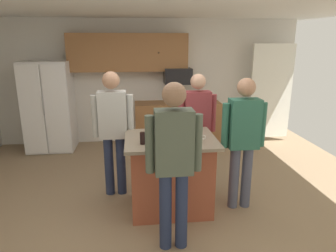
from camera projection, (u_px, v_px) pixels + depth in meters
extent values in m
plane|color=#937A5B|center=(159.00, 201.00, 4.25)|extent=(7.04, 7.04, 0.00)
plane|color=white|center=(157.00, 1.00, 3.54)|extent=(7.04, 7.04, 0.00)
cube|color=silver|center=(148.00, 82.00, 6.57)|extent=(6.40, 0.10, 2.60)
cube|color=white|center=(271.00, 92.00, 6.52)|extent=(0.90, 0.06, 2.00)
cube|color=#936038|center=(128.00, 52.00, 6.17)|extent=(2.40, 0.35, 0.75)
sphere|color=#4C3823|center=(159.00, 53.00, 6.05)|extent=(0.04, 0.04, 0.04)
cube|color=#936038|center=(177.00, 123.00, 6.56)|extent=(1.80, 0.60, 0.90)
sphere|color=#4C3823|center=(201.00, 126.00, 6.30)|extent=(0.04, 0.04, 0.04)
cube|color=white|center=(49.00, 106.00, 6.09)|extent=(0.90, 0.70, 1.78)
cube|color=white|center=(32.00, 111.00, 5.71)|extent=(0.43, 0.04, 1.70)
cube|color=white|center=(57.00, 110.00, 5.76)|extent=(0.43, 0.04, 1.70)
cylinder|color=#B2B2B7|center=(43.00, 106.00, 5.68)|extent=(0.02, 0.02, 0.35)
cube|color=black|center=(178.00, 76.00, 6.31)|extent=(0.56, 0.40, 0.32)
cube|color=#9E4C33|center=(170.00, 175.00, 3.98)|extent=(1.00, 0.77, 0.94)
cube|color=gray|center=(171.00, 139.00, 3.85)|extent=(1.14, 0.91, 0.04)
cylinder|color=#4C5166|center=(234.00, 178.00, 4.01)|extent=(0.13, 0.13, 0.84)
cylinder|color=#4C5166|center=(246.00, 177.00, 4.03)|extent=(0.13, 0.13, 0.84)
cube|color=#2D6651|center=(244.00, 124.00, 3.82)|extent=(0.38, 0.22, 0.63)
sphere|color=tan|center=(246.00, 87.00, 3.70)|extent=(0.23, 0.23, 0.23)
cylinder|color=#2D6651|center=(225.00, 126.00, 3.80)|extent=(0.09, 0.09, 0.57)
cylinder|color=#2D6651|center=(262.00, 125.00, 3.85)|extent=(0.09, 0.09, 0.57)
cylinder|color=#232D4C|center=(191.00, 158.00, 4.70)|extent=(0.13, 0.13, 0.83)
cylinder|color=#232D4C|center=(201.00, 158.00, 4.71)|extent=(0.13, 0.13, 0.83)
cube|color=maroon|center=(197.00, 112.00, 4.51)|extent=(0.38, 0.22, 0.62)
sphere|color=tan|center=(198.00, 82.00, 4.39)|extent=(0.22, 0.22, 0.22)
cylinder|color=maroon|center=(181.00, 114.00, 4.49)|extent=(0.09, 0.09, 0.56)
cylinder|color=maroon|center=(213.00, 113.00, 4.54)|extent=(0.09, 0.09, 0.56)
cylinder|color=#232D4C|center=(109.00, 166.00, 4.36)|extent=(0.13, 0.13, 0.86)
cylinder|color=#232D4C|center=(121.00, 165.00, 4.38)|extent=(0.13, 0.13, 0.86)
cube|color=#B7B7B2|center=(113.00, 115.00, 4.16)|extent=(0.38, 0.22, 0.65)
sphere|color=tan|center=(111.00, 80.00, 4.04)|extent=(0.23, 0.23, 0.23)
cylinder|color=#B7B7B2|center=(95.00, 116.00, 4.14)|extent=(0.09, 0.09, 0.58)
cylinder|color=#B7B7B2|center=(130.00, 115.00, 4.19)|extent=(0.09, 0.09, 0.58)
cylinder|color=#232D4C|center=(165.00, 211.00, 3.20)|extent=(0.13, 0.13, 0.87)
cylinder|color=#232D4C|center=(181.00, 210.00, 3.22)|extent=(0.13, 0.13, 0.87)
cube|color=#4C5647|center=(174.00, 142.00, 3.01)|extent=(0.38, 0.22, 0.65)
sphere|color=#8C664C|center=(174.00, 94.00, 2.88)|extent=(0.24, 0.24, 0.24)
cylinder|color=#4C5647|center=(150.00, 145.00, 2.99)|extent=(0.09, 0.09, 0.59)
cylinder|color=#4C5647|center=(198.00, 143.00, 3.04)|extent=(0.09, 0.09, 0.59)
cylinder|color=black|center=(151.00, 136.00, 3.69)|extent=(0.07, 0.07, 0.14)
cylinder|color=black|center=(143.00, 138.00, 3.60)|extent=(0.06, 0.06, 0.14)
cylinder|color=white|center=(199.00, 138.00, 3.69)|extent=(0.09, 0.09, 0.10)
torus|color=white|center=(204.00, 137.00, 3.69)|extent=(0.06, 0.01, 0.06)
cube|color=#B7B7BC|center=(183.00, 136.00, 3.91)|extent=(0.44, 0.30, 0.02)
cube|color=#A8A8AD|center=(183.00, 134.00, 3.90)|extent=(0.44, 0.30, 0.02)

